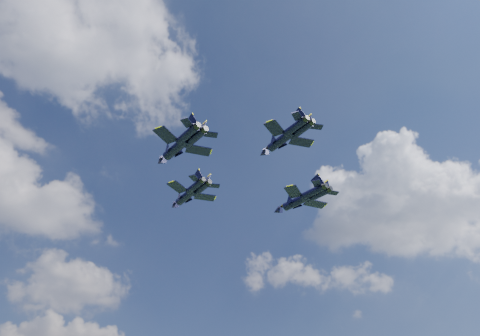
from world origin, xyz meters
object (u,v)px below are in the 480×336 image
jet_left (175,149)px  jet_slot (280,141)px  jet_lead (186,197)px  jet_right (295,202)px

jet_left → jet_slot: bearing=-45.0°
jet_lead → jet_left: jet_lead is taller
jet_lead → jet_left: 23.28m
jet_lead → jet_right: size_ratio=0.96×
jet_lead → jet_right: bearing=-43.3°
jet_left → jet_right: bearing=-0.7°
jet_right → jet_slot: size_ratio=1.15×
jet_left → jet_right: (31.74, 5.65, 0.00)m
jet_lead → jet_left: size_ratio=1.01×
jet_lead → jet_left: bearing=-125.8°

